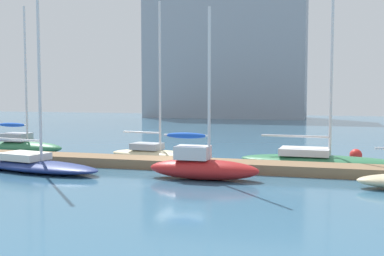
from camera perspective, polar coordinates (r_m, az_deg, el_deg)
ground_plane at (r=25.28m, az=-1.24°, el=-4.86°), size 120.00×120.00×0.00m
dock_pier at (r=25.24m, az=-1.24°, el=-4.30°), size 27.52×1.90×0.50m
sailboat_0 at (r=33.36m, az=-19.56°, el=-1.85°), size 5.72×2.09×9.55m
sailboat_1 at (r=25.61m, az=-18.32°, el=-3.99°), size 8.08×3.75×10.07m
sailboat_2 at (r=28.67m, az=-4.47°, el=-2.85°), size 6.11×2.50×9.31m
sailboat_3 at (r=22.10m, az=1.19°, el=-4.50°), size 5.19×1.63×7.87m
sailboat_4 at (r=26.90m, az=14.96°, el=-3.44°), size 8.91×2.96×12.53m
mooring_buoy_red at (r=29.50m, az=18.99°, el=-3.07°), size 0.71×0.71×0.71m
harbor_building_distant at (r=75.38m, az=3.99°, el=8.33°), size 24.73×8.30×18.58m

